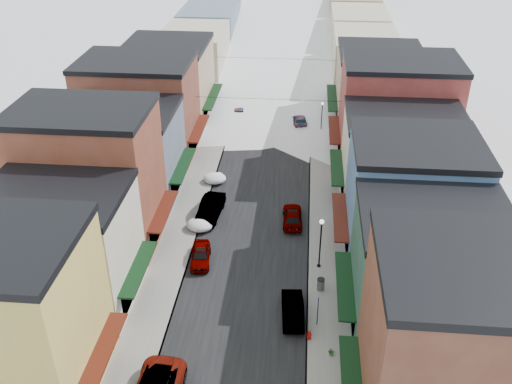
% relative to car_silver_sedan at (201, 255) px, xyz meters
% --- Properties ---
extents(road, '(10.00, 160.00, 0.01)m').
position_rel_car_silver_sedan_xyz_m(road, '(4.01, 42.14, -0.67)').
color(road, black).
rests_on(road, ground).
extents(sidewalk_left, '(3.20, 160.00, 0.15)m').
position_rel_car_silver_sedan_xyz_m(sidewalk_left, '(-2.59, 42.14, -0.60)').
color(sidewalk_left, gray).
rests_on(sidewalk_left, ground).
extents(sidewalk_right, '(3.20, 160.00, 0.15)m').
position_rel_car_silver_sedan_xyz_m(sidewalk_right, '(10.61, 42.14, -0.60)').
color(sidewalk_right, gray).
rests_on(sidewalk_right, ground).
extents(curb_left, '(0.10, 160.00, 0.15)m').
position_rel_car_silver_sedan_xyz_m(curb_left, '(-1.04, 42.14, -0.60)').
color(curb_left, slate).
rests_on(curb_left, ground).
extents(curb_right, '(0.10, 160.00, 0.15)m').
position_rel_car_silver_sedan_xyz_m(curb_right, '(9.06, 42.14, -0.60)').
color(curb_right, slate).
rests_on(curb_right, ground).
extents(bldg_l_yellow, '(11.30, 8.70, 11.50)m').
position_rel_car_silver_sedan_xyz_m(bldg_l_yellow, '(-9.19, -13.86, 5.08)').
color(bldg_l_yellow, '#DDB951').
rests_on(bldg_l_yellow, ground).
extents(bldg_l_cream, '(11.30, 8.20, 9.50)m').
position_rel_car_silver_sedan_xyz_m(bldg_l_cream, '(-9.18, -5.36, 4.08)').
color(bldg_l_cream, beige).
rests_on(bldg_l_cream, ground).
extents(bldg_l_brick_near, '(12.30, 8.20, 12.50)m').
position_rel_car_silver_sedan_xyz_m(bldg_l_brick_near, '(-9.69, 2.64, 5.58)').
color(bldg_l_brick_near, brown).
rests_on(bldg_l_brick_near, ground).
extents(bldg_l_grayblue, '(11.30, 9.20, 9.00)m').
position_rel_car_silver_sedan_xyz_m(bldg_l_grayblue, '(-9.18, 11.14, 3.83)').
color(bldg_l_grayblue, slate).
rests_on(bldg_l_grayblue, ground).
extents(bldg_l_brick_far, '(13.30, 9.20, 11.00)m').
position_rel_car_silver_sedan_xyz_m(bldg_l_brick_far, '(-10.19, 20.14, 4.83)').
color(bldg_l_brick_far, brown).
rests_on(bldg_l_brick_far, ground).
extents(bldg_l_tan, '(11.30, 11.20, 10.00)m').
position_rel_car_silver_sedan_xyz_m(bldg_l_tan, '(-9.18, 30.14, 4.33)').
color(bldg_l_tan, tan).
rests_on(bldg_l_tan, ground).
extents(bldg_r_brick_near, '(12.30, 9.20, 12.50)m').
position_rel_car_silver_sedan_xyz_m(bldg_r_brick_near, '(17.70, -14.86, 5.58)').
color(bldg_r_brick_near, brown).
rests_on(bldg_r_brick_near, ground).
extents(bldg_r_green, '(11.30, 9.20, 9.50)m').
position_rel_car_silver_sedan_xyz_m(bldg_r_green, '(17.20, -5.86, 4.08)').
color(bldg_r_green, '#224738').
rests_on(bldg_r_green, ground).
extents(bldg_r_blue, '(11.30, 9.20, 10.50)m').
position_rel_car_silver_sedan_xyz_m(bldg_r_blue, '(17.20, 3.14, 4.58)').
color(bldg_r_blue, '#426795').
rests_on(bldg_r_blue, ground).
extents(bldg_r_cream, '(12.30, 9.20, 9.00)m').
position_rel_car_silver_sedan_xyz_m(bldg_r_cream, '(17.70, 12.14, 3.83)').
color(bldg_r_cream, beige).
rests_on(bldg_r_cream, ground).
extents(bldg_r_brick_far, '(13.30, 9.20, 11.50)m').
position_rel_car_silver_sedan_xyz_m(bldg_r_brick_far, '(18.20, 21.14, 5.08)').
color(bldg_r_brick_far, maroon).
rests_on(bldg_r_brick_far, ground).
extents(bldg_r_tan, '(11.30, 11.20, 9.50)m').
position_rel_car_silver_sedan_xyz_m(bldg_r_tan, '(17.20, 31.14, 4.08)').
color(bldg_r_tan, tan).
rests_on(bldg_r_tan, ground).
extents(distant_blocks, '(34.00, 55.00, 8.00)m').
position_rel_car_silver_sedan_xyz_m(distant_blocks, '(4.01, 65.14, 3.32)').
color(distant_blocks, gray).
rests_on(distant_blocks, ground).
extents(overhead_cables, '(16.40, 15.04, 0.04)m').
position_rel_car_silver_sedan_xyz_m(overhead_cables, '(4.01, 29.64, 5.52)').
color(overhead_cables, black).
rests_on(overhead_cables, ground).
extents(car_silver_sedan, '(2.00, 4.12, 1.35)m').
position_rel_car_silver_sedan_xyz_m(car_silver_sedan, '(0.00, 0.00, 0.00)').
color(car_silver_sedan, '#A8AAB0').
rests_on(car_silver_sedan, ground).
extents(car_dark_hatch, '(2.30, 5.36, 1.72)m').
position_rel_car_silver_sedan_xyz_m(car_dark_hatch, '(-0.29, 7.11, 0.18)').
color(car_dark_hatch, black).
rests_on(car_dark_hatch, ground).
extents(car_silver_wagon, '(2.10, 4.92, 1.41)m').
position_rel_car_silver_sedan_xyz_m(car_silver_wagon, '(-0.29, 30.37, 0.03)').
color(car_silver_wagon, gray).
rests_on(car_silver_wagon, ground).
extents(car_green_sedan, '(1.92, 4.62, 1.49)m').
position_rel_car_silver_sedan_xyz_m(car_green_sedan, '(7.96, -5.99, 0.07)').
color(car_green_sedan, black).
rests_on(car_green_sedan, ground).
extents(car_gray_suv, '(2.03, 4.55, 1.52)m').
position_rel_car_silver_sedan_xyz_m(car_gray_suv, '(7.51, 6.66, 0.08)').
color(car_gray_suv, '#919299').
rests_on(car_gray_suv, ground).
extents(car_black_sedan, '(2.54, 4.98, 1.38)m').
position_rel_car_silver_sedan_xyz_m(car_black_sedan, '(7.60, 29.24, 0.01)').
color(car_black_sedan, black).
rests_on(car_black_sedan, ground).
extents(car_lane_silver, '(2.08, 4.46, 1.48)m').
position_rel_car_silver_sedan_xyz_m(car_lane_silver, '(2.70, 41.79, 0.06)').
color(car_lane_silver, '#AAADB2').
rests_on(car_lane_silver, ground).
extents(car_lane_white, '(3.10, 5.77, 1.54)m').
position_rel_car_silver_sedan_xyz_m(car_lane_white, '(5.64, 46.64, 0.09)').
color(car_lane_white, white).
rests_on(car_lane_white, ground).
extents(fire_hydrant, '(0.41, 0.31, 0.71)m').
position_rel_car_silver_sedan_xyz_m(fire_hydrant, '(9.21, -8.32, -0.20)').
color(fire_hydrant, '#B30E09').
rests_on(fire_hydrant, sidewalk_right).
extents(parking_sign, '(0.07, 0.35, 2.53)m').
position_rel_car_silver_sedan_xyz_m(parking_sign, '(9.76, -6.85, 0.95)').
color(parking_sign, black).
rests_on(parking_sign, sidewalk_right).
extents(trash_can, '(0.61, 0.61, 1.04)m').
position_rel_car_silver_sedan_xyz_m(trash_can, '(10.05, -2.91, 0.00)').
color(trash_can, '#5D6062').
rests_on(trash_can, sidewalk_right).
extents(streetlamp_near, '(0.38, 0.38, 4.62)m').
position_rel_car_silver_sedan_xyz_m(streetlamp_near, '(9.94, 0.07, 2.38)').
color(streetlamp_near, black).
rests_on(streetlamp_near, sidewalk_right).
extents(streetlamp_far, '(0.35, 0.35, 4.24)m').
position_rel_car_silver_sedan_xyz_m(streetlamp_far, '(10.29, 26.41, 2.14)').
color(streetlamp_far, black).
rests_on(streetlamp_far, sidewalk_right).
extents(planter_near, '(0.53, 0.47, 0.53)m').
position_rel_car_silver_sedan_xyz_m(planter_near, '(10.73, -9.72, -0.26)').
color(planter_near, '#3B7233').
rests_on(planter_near, sidewalk_right).
extents(snow_pile_mid, '(2.48, 2.73, 1.05)m').
position_rel_car_silver_sedan_xyz_m(snow_pile_mid, '(-0.88, 4.90, -0.18)').
color(snow_pile_mid, white).
rests_on(snow_pile_mid, ground).
extents(snow_pile_far, '(2.39, 2.67, 1.01)m').
position_rel_car_silver_sedan_xyz_m(snow_pile_far, '(-0.88, 13.70, -0.19)').
color(snow_pile_far, white).
rests_on(snow_pile_far, ground).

